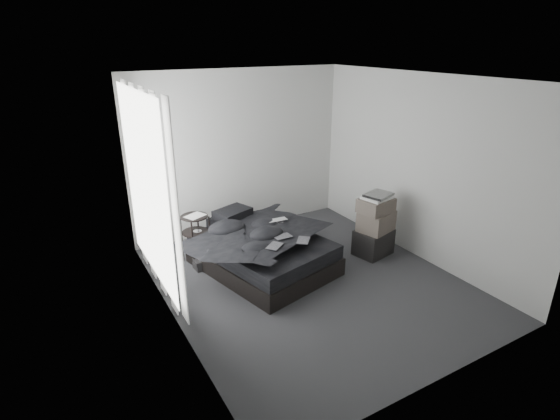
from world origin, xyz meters
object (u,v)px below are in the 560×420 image
bed (263,260)px  side_stand (196,239)px  laptop (278,217)px  box_lower (373,242)px

bed → side_stand: 1.01m
laptop → bed: bearing=-154.5°
laptop → side_stand: side_stand is taller
bed → side_stand: size_ratio=2.62×
laptop → side_stand: (-1.05, 0.53, -0.32)m
laptop → side_stand: bearing=157.6°
laptop → side_stand: size_ratio=0.42×
bed → laptop: (0.32, 0.12, 0.54)m
laptop → box_lower: size_ratio=0.56×
bed → side_stand: (-0.73, 0.66, 0.22)m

